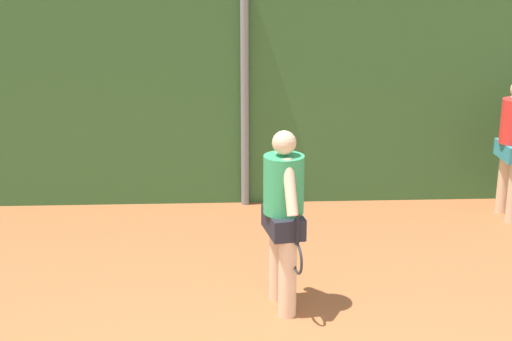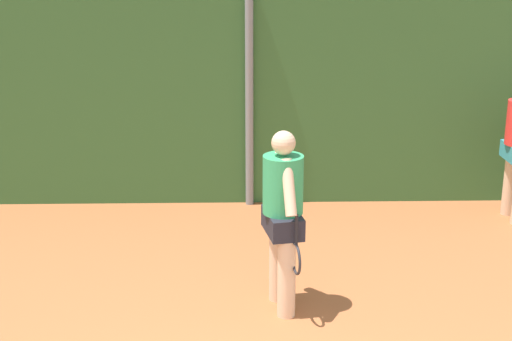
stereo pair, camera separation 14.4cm
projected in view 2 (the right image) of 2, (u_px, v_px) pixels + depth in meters
hedge_fence_backdrop at (249, 100)px, 9.36m from camera, size 18.59×0.25×2.63m
fence_post_center at (249, 95)px, 9.16m from camera, size 0.10×0.10×2.83m
player_midcourt at (283, 212)px, 6.63m from camera, size 0.37×0.76×1.67m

